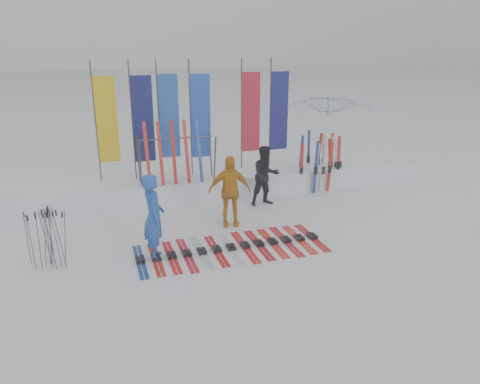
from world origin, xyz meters
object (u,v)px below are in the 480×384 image
object	(u,v)px
person_blue	(154,217)
person_yellow	(229,191)
ski_rack	(177,153)
person_black	(266,176)
tent_canopy	(328,136)
ski_row	(231,248)

from	to	relation	value
person_blue	person_yellow	world-z (taller)	person_blue
ski_rack	person_blue	bearing A→B (deg)	-108.43
person_blue	person_black	size ratio (longest dim) A/B	1.11
person_blue	ski_rack	size ratio (longest dim) A/B	0.88
ski_rack	tent_canopy	bearing A→B (deg)	10.97
person_yellow	tent_canopy	xyz separation A→B (m)	(4.21, 3.04, 0.48)
tent_canopy	ski_rack	bearing A→B (deg)	-169.03
person_blue	person_yellow	bearing A→B (deg)	-54.89
person_blue	tent_canopy	bearing A→B (deg)	-52.50
person_black	ski_row	bearing A→B (deg)	-128.56
person_yellow	tent_canopy	world-z (taller)	tent_canopy
person_black	tent_canopy	size ratio (longest dim) A/B	0.55
person_yellow	tent_canopy	size ratio (longest dim) A/B	0.58
ski_row	ski_rack	distance (m)	3.69
person_blue	ski_row	world-z (taller)	person_blue
person_blue	ski_rack	xyz separation A→B (m)	(1.10, 3.30, 0.48)
person_yellow	tent_canopy	bearing A→B (deg)	44.66
tent_canopy	ski_row	size ratio (longest dim) A/B	0.74
person_blue	ski_rack	bearing A→B (deg)	-15.69
person_blue	ski_row	xyz separation A→B (m)	(1.60, -0.10, -0.87)
person_yellow	ski_rack	distance (m)	2.29
tent_canopy	ski_row	distance (m)	6.47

